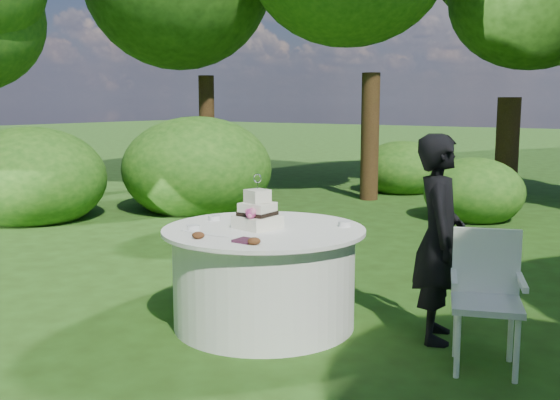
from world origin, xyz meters
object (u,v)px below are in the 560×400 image
object	(u,v)px
guest	(439,238)
napkins	(245,241)
cake	(257,214)
chair	(486,289)
table	(264,276)

from	to	relation	value
guest	napkins	bearing A→B (deg)	109.59
napkins	guest	distance (m)	1.40
cake	chair	distance (m)	1.75
guest	cake	world-z (taller)	guest
table	chair	xyz separation A→B (m)	(1.66, 0.17, 0.13)
napkins	table	bearing A→B (deg)	111.03
guest	chair	bearing A→B (deg)	-145.83
chair	napkins	bearing A→B (deg)	-156.32
napkins	cake	bearing A→B (deg)	116.32
table	cake	bearing A→B (deg)	-135.21
napkins	table	xyz separation A→B (m)	(-0.18, 0.48, -0.39)
napkins	cake	xyz separation A→B (m)	(-0.22, 0.44, 0.10)
guest	table	world-z (taller)	guest
guest	table	bearing A→B (deg)	88.17
napkins	guest	xyz separation A→B (m)	(1.04, 0.94, -0.02)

